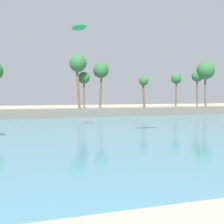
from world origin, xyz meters
The scene contains 3 objects.
sea centered at (0.00, 53.86, 0.03)m, with size 220.00×93.05×0.06m, color teal.
palm_headland centered at (4.00, 60.45, 2.87)m, with size 93.84×6.63×12.86m.
kite_aloft_drifting_left centered at (2.48, 36.46, 13.60)m, with size 3.30×1.12×0.46m, color green.
Camera 1 is at (-6.92, -4.49, 4.83)m, focal length 50.23 mm.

